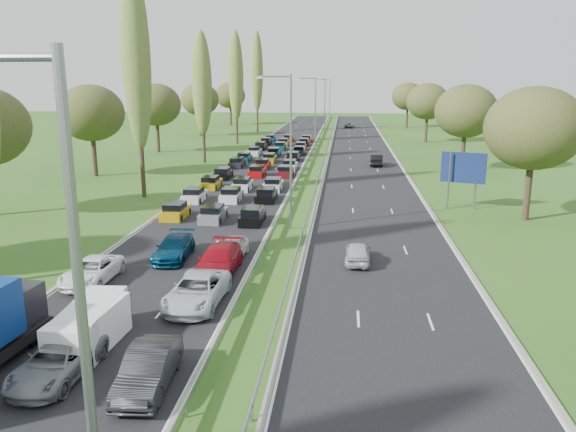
% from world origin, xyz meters
% --- Properties ---
extents(ground, '(260.00, 260.00, 0.00)m').
position_xyz_m(ground, '(4.50, 80.00, 0.00)').
color(ground, '#30561B').
rests_on(ground, ground).
extents(near_carriageway, '(10.50, 215.00, 0.04)m').
position_xyz_m(near_carriageway, '(-2.25, 82.50, 0.00)').
color(near_carriageway, black).
rests_on(near_carriageway, ground).
extents(far_carriageway, '(10.50, 215.00, 0.04)m').
position_xyz_m(far_carriageway, '(11.25, 82.50, 0.00)').
color(far_carriageway, black).
rests_on(far_carriageway, ground).
extents(central_reservation, '(2.36, 215.00, 0.32)m').
position_xyz_m(central_reservation, '(4.50, 82.50, 0.55)').
color(central_reservation, gray).
rests_on(central_reservation, ground).
extents(lamp_columns, '(0.18, 140.18, 12.00)m').
position_xyz_m(lamp_columns, '(4.50, 78.00, 6.00)').
color(lamp_columns, gray).
rests_on(lamp_columns, ground).
extents(poplar_row, '(2.80, 127.80, 22.44)m').
position_xyz_m(poplar_row, '(-11.50, 68.17, 12.39)').
color(poplar_row, '#2D2116').
rests_on(poplar_row, ground).
extents(woodland_left, '(8.00, 166.00, 11.10)m').
position_xyz_m(woodland_left, '(-22.00, 62.63, 7.68)').
color(woodland_left, '#2D2116').
rests_on(woodland_left, ground).
extents(woodland_right, '(8.00, 153.00, 11.10)m').
position_xyz_m(woodland_right, '(24.00, 66.67, 7.68)').
color(woodland_right, '#2D2116').
rests_on(woodland_right, ground).
extents(traffic_queue_fill, '(9.13, 68.06, 0.80)m').
position_xyz_m(traffic_queue_fill, '(-2.27, 77.19, 0.44)').
color(traffic_queue_fill, '#BF990C').
rests_on(traffic_queue_fill, ground).
extents(near_car_2, '(2.38, 5.05, 1.39)m').
position_xyz_m(near_car_2, '(-5.87, 29.66, 0.72)').
color(near_car_2, white).
rests_on(near_car_2, near_carriageway).
extents(near_car_6, '(2.52, 5.03, 1.37)m').
position_xyz_m(near_car_6, '(-2.46, 19.12, 0.70)').
color(near_car_6, slate).
rests_on(near_car_6, near_carriageway).
extents(near_car_7, '(2.23, 5.09, 1.46)m').
position_xyz_m(near_car_7, '(-2.44, 34.55, 0.75)').
color(near_car_7, '#053251').
rests_on(near_car_7, near_carriageway).
extents(near_car_9, '(1.90, 4.78, 1.55)m').
position_xyz_m(near_car_9, '(1.38, 18.78, 0.79)').
color(near_car_9, black).
rests_on(near_car_9, near_carriageway).
extents(near_car_10, '(2.80, 5.70, 1.56)m').
position_xyz_m(near_car_10, '(1.12, 26.95, 0.80)').
color(near_car_10, silver).
rests_on(near_car_10, near_carriageway).
extents(near_car_11, '(2.32, 5.58, 1.61)m').
position_xyz_m(near_car_11, '(1.14, 32.01, 0.83)').
color(near_car_11, maroon).
rests_on(near_car_11, near_carriageway).
extents(near_car_12, '(1.80, 4.10, 1.37)m').
position_xyz_m(near_car_12, '(1.38, 35.11, 0.71)').
color(near_car_12, silver).
rests_on(near_car_12, near_carriageway).
extents(far_car_0, '(1.71, 4.00, 1.35)m').
position_xyz_m(far_car_0, '(9.62, 34.93, 0.69)').
color(far_car_0, '#AFB2B9').
rests_on(far_car_0, far_carriageway).
extents(far_car_1, '(1.90, 4.83, 1.57)m').
position_xyz_m(far_car_1, '(13.06, 78.26, 0.80)').
color(far_car_1, black).
rests_on(far_car_1, far_carriageway).
extents(far_car_2, '(2.52, 5.10, 1.39)m').
position_xyz_m(far_car_2, '(9.61, 142.87, 0.72)').
color(far_car_2, slate).
rests_on(far_car_2, far_carriageway).
extents(white_van_front, '(1.83, 4.67, 1.88)m').
position_xyz_m(white_van_front, '(-2.38, 22.35, 0.97)').
color(white_van_front, silver).
rests_on(white_van_front, near_carriageway).
extents(white_van_rear, '(1.82, 4.64, 1.87)m').
position_xyz_m(white_van_rear, '(-2.24, 21.75, 0.96)').
color(white_van_rear, white).
rests_on(white_van_rear, near_carriageway).
extents(direction_sign, '(3.82, 1.39, 5.20)m').
position_xyz_m(direction_sign, '(19.40, 51.84, 3.57)').
color(direction_sign, gray).
rests_on(direction_sign, ground).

